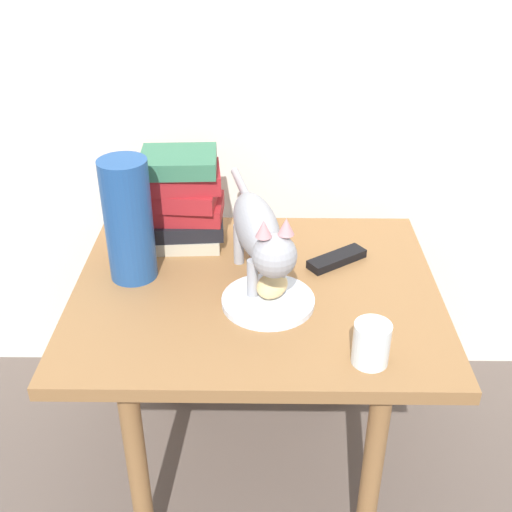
% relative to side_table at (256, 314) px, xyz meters
% --- Properties ---
extents(ground_plane, '(6.00, 6.00, 0.00)m').
position_rel_side_table_xyz_m(ground_plane, '(0.00, 0.00, -0.50)').
color(ground_plane, brown).
extents(back_panel, '(4.00, 0.04, 2.20)m').
position_rel_side_table_xyz_m(back_panel, '(0.00, 0.45, 0.60)').
color(back_panel, silver).
rests_on(back_panel, ground).
extents(side_table, '(0.81, 0.67, 0.57)m').
position_rel_side_table_xyz_m(side_table, '(0.00, 0.00, 0.00)').
color(side_table, olive).
rests_on(side_table, ground).
extents(plate, '(0.20, 0.20, 0.01)m').
position_rel_side_table_xyz_m(plate, '(0.03, -0.06, 0.08)').
color(plate, silver).
rests_on(plate, side_table).
extents(bread_roll, '(0.09, 0.10, 0.05)m').
position_rel_side_table_xyz_m(bread_roll, '(0.03, -0.05, 0.11)').
color(bread_roll, '#E0BC7A').
rests_on(bread_roll, plate).
extents(cat, '(0.15, 0.47, 0.23)m').
position_rel_side_table_xyz_m(cat, '(0.01, 0.01, 0.21)').
color(cat, '#99999E').
rests_on(cat, side_table).
extents(book_stack, '(0.20, 0.16, 0.23)m').
position_rel_side_table_xyz_m(book_stack, '(-0.18, 0.20, 0.19)').
color(book_stack, '#BCB299').
rests_on(book_stack, side_table).
extents(green_vase, '(0.11, 0.11, 0.28)m').
position_rel_side_table_xyz_m(green_vase, '(-0.28, 0.05, 0.21)').
color(green_vase, navy).
rests_on(green_vase, side_table).
extents(candle_jar, '(0.07, 0.07, 0.08)m').
position_rel_side_table_xyz_m(candle_jar, '(0.22, -0.25, 0.11)').
color(candle_jar, silver).
rests_on(candle_jar, side_table).
extents(tv_remote, '(0.15, 0.12, 0.02)m').
position_rel_side_table_xyz_m(tv_remote, '(0.19, 0.11, 0.08)').
color(tv_remote, black).
rests_on(tv_remote, side_table).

